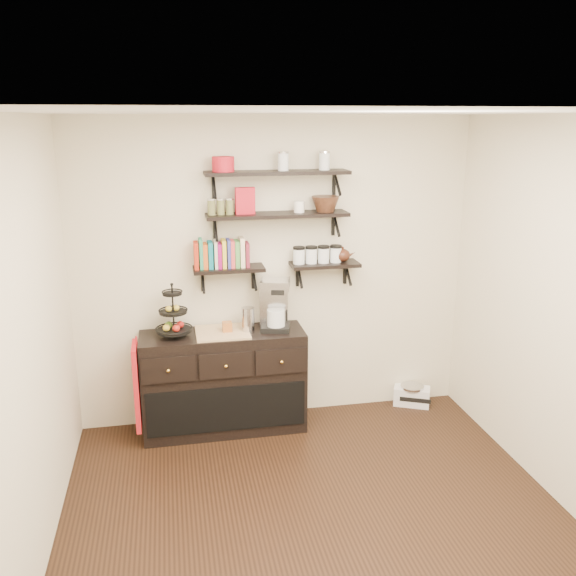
% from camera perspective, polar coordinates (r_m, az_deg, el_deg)
% --- Properties ---
extents(floor, '(3.50, 3.50, 0.00)m').
position_cam_1_polar(floor, '(4.41, 3.15, -21.62)').
color(floor, black).
rests_on(floor, ground).
extents(ceiling, '(3.50, 3.50, 0.02)m').
position_cam_1_polar(ceiling, '(3.52, 3.82, 16.10)').
color(ceiling, white).
rests_on(ceiling, back_wall).
extents(back_wall, '(3.50, 0.02, 2.70)m').
position_cam_1_polar(back_wall, '(5.39, -1.23, 1.45)').
color(back_wall, beige).
rests_on(back_wall, ground).
extents(left_wall, '(0.02, 3.50, 2.70)m').
position_cam_1_polar(left_wall, '(3.74, -23.65, -6.40)').
color(left_wall, beige).
rests_on(left_wall, ground).
extents(shelf_top, '(1.20, 0.27, 0.23)m').
position_cam_1_polar(shelf_top, '(5.12, -1.02, 10.71)').
color(shelf_top, black).
rests_on(shelf_top, back_wall).
extents(shelf_mid, '(1.20, 0.27, 0.23)m').
position_cam_1_polar(shelf_mid, '(5.16, -1.00, 6.83)').
color(shelf_mid, black).
rests_on(shelf_mid, back_wall).
extents(shelf_low_left, '(0.60, 0.25, 0.23)m').
position_cam_1_polar(shelf_low_left, '(5.20, -5.57, 1.74)').
color(shelf_low_left, black).
rests_on(shelf_low_left, back_wall).
extents(shelf_low_right, '(0.60, 0.25, 0.23)m').
position_cam_1_polar(shelf_low_right, '(5.35, 3.43, 2.17)').
color(shelf_low_right, black).
rests_on(shelf_low_right, back_wall).
extents(cookbooks, '(0.43, 0.15, 0.26)m').
position_cam_1_polar(cookbooks, '(5.16, -6.19, 3.19)').
color(cookbooks, '#AC2711').
rests_on(cookbooks, shelf_low_left).
extents(glass_canisters, '(0.43, 0.10, 0.13)m').
position_cam_1_polar(glass_canisters, '(5.31, 2.77, 3.05)').
color(glass_canisters, silver).
rests_on(glass_canisters, shelf_low_right).
extents(sideboard, '(1.40, 0.50, 0.92)m').
position_cam_1_polar(sideboard, '(5.40, -6.02, -8.69)').
color(sideboard, black).
rests_on(sideboard, floor).
extents(fruit_stand, '(0.30, 0.30, 0.44)m').
position_cam_1_polar(fruit_stand, '(5.17, -10.63, -2.86)').
color(fruit_stand, black).
rests_on(fruit_stand, sideboard).
extents(candle, '(0.08, 0.08, 0.08)m').
position_cam_1_polar(candle, '(5.22, -5.71, -3.61)').
color(candle, '#9D5624').
rests_on(candle, sideboard).
extents(coffee_maker, '(0.29, 0.29, 0.45)m').
position_cam_1_polar(coffee_maker, '(5.25, -1.24, -1.61)').
color(coffee_maker, black).
rests_on(coffee_maker, sideboard).
extents(thermal_carafe, '(0.11, 0.11, 0.22)m').
position_cam_1_polar(thermal_carafe, '(5.20, -3.75, -3.01)').
color(thermal_carafe, silver).
rests_on(thermal_carafe, sideboard).
extents(apron, '(0.04, 0.31, 0.73)m').
position_cam_1_polar(apron, '(5.28, -13.94, -8.88)').
color(apron, '#B11313').
rests_on(apron, sideboard).
extents(radio, '(0.37, 0.30, 0.20)m').
position_cam_1_polar(radio, '(6.06, 11.50, -9.81)').
color(radio, silver).
rests_on(radio, floor).
extents(recipe_box, '(0.16, 0.07, 0.22)m').
position_cam_1_polar(recipe_box, '(5.09, -4.05, 8.15)').
color(recipe_box, '#AB1321').
rests_on(recipe_box, shelf_mid).
extents(walnut_bowl, '(0.24, 0.24, 0.13)m').
position_cam_1_polar(walnut_bowl, '(5.23, 3.51, 7.85)').
color(walnut_bowl, black).
rests_on(walnut_bowl, shelf_mid).
extents(ramekins, '(0.09, 0.09, 0.10)m').
position_cam_1_polar(ramekins, '(5.18, 1.05, 7.62)').
color(ramekins, white).
rests_on(ramekins, shelf_mid).
extents(teapot, '(0.20, 0.17, 0.14)m').
position_cam_1_polar(teapot, '(5.37, 5.11, 3.18)').
color(teapot, '#381A10').
rests_on(teapot, shelf_low_right).
extents(red_pot, '(0.18, 0.18, 0.12)m').
position_cam_1_polar(red_pot, '(5.05, -6.09, 11.45)').
color(red_pot, '#AB1321').
rests_on(red_pot, shelf_top).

